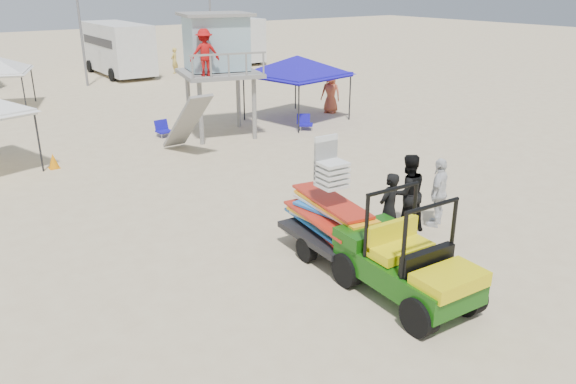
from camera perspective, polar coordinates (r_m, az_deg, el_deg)
ground at (r=10.77m, az=7.14°, el=-11.69°), size 140.00×140.00×0.00m
utility_cart at (r=10.74m, az=12.10°, el=-6.17°), size 1.52×2.81×2.09m
surf_trailer at (r=12.27m, az=4.21°, el=-2.22°), size 1.51×2.66×2.40m
man_left at (r=13.07m, az=10.21°, el=-1.64°), size 0.68×0.51×1.70m
man_mid at (r=13.77m, az=12.02°, el=-0.09°), size 1.11×0.97×1.93m
man_right at (r=14.26m, az=15.08°, el=-0.03°), size 1.11×0.82×1.75m
lifeguard_tower at (r=22.04m, az=-7.45°, el=14.32°), size 3.41×3.41×4.53m
canopy_blue at (r=24.51m, az=0.94°, el=13.37°), size 4.01×4.01×3.19m
cone_far at (r=19.82m, az=-22.73°, el=2.93°), size 0.34×0.34×0.50m
beach_chair_b at (r=22.71m, az=-12.61°, el=6.31°), size 0.58×0.62×0.64m
beach_chair_c at (r=23.24m, az=1.69°, el=7.13°), size 0.73×0.84×0.64m
rv_mid_right at (r=38.83m, az=-16.94°, el=13.95°), size 2.64×7.00×3.25m
rv_far_right at (r=43.83m, az=-6.07°, el=15.36°), size 2.64×6.60×3.25m
light_pole_left at (r=34.94m, az=-20.48°, el=16.55°), size 0.14×0.14×8.00m
light_pole_right at (r=39.64m, az=-7.93°, el=17.93°), size 0.14×0.14×8.00m
distant_beachgoers at (r=26.60m, az=-17.34°, el=9.08°), size 16.72×16.08×1.84m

